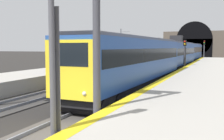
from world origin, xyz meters
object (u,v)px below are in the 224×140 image
Objects in this scene: railway_signal_mid at (185,54)px; railway_signal_far at (204,48)px; railway_signal_near at (53,55)px; train_main_approaching at (176,54)px; catenary_mast_near at (121,46)px; train_adjacent_platform at (155,53)px.

railway_signal_mid is 40.79m from railway_signal_far.
railway_signal_mid is (28.29, 0.00, -0.64)m from railway_signal_near.
railway_signal_near reaches higher than train_main_approaching.
railway_signal_mid is (-5.21, -1.83, 0.19)m from train_main_approaching.
catenary_mast_near reaches higher than railway_signal_near.
catenary_mast_near is (44.13, 14.31, 0.41)m from railway_signal_near.
railway_signal_far is at bearing -180.00° from railway_signal_mid.
railway_signal_mid is 0.84× the size of railway_signal_far.
railway_signal_near is at bearing 4.83° from train_main_approaching.
train_adjacent_platform is 8.51× the size of catenary_mast_near.
railway_signal_far reaches higher than train_main_approaching.
train_main_approaching is at bearing 31.50° from train_adjacent_platform.
catenary_mast_near reaches higher than railway_signal_far.
train_main_approaching is 11.33× the size of railway_signal_far.
catenary_mast_near reaches higher than train_adjacent_platform.
railway_signal_near is 46.39m from catenary_mast_near.
train_main_approaching is 10.25m from train_adjacent_platform.
railway_signal_far reaches higher than railway_signal_mid.
catenary_mast_near is at bearing -137.90° from railway_signal_mid.
railway_signal_mid is at bearing 0.00° from railway_signal_far.
catenary_mast_near reaches higher than railway_signal_mid.
railway_signal_far is (40.79, -0.00, 0.55)m from railway_signal_mid.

